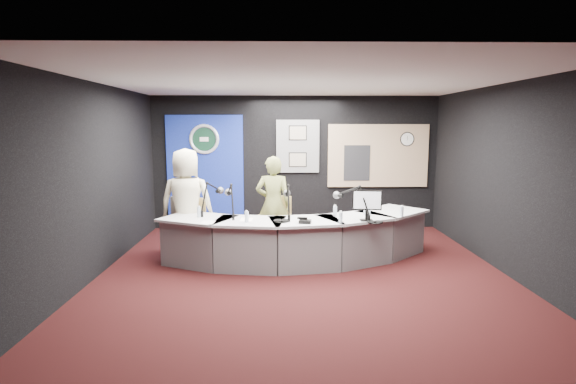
{
  "coord_description": "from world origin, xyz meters",
  "views": [
    {
      "loc": [
        -0.35,
        -6.48,
        2.17
      ],
      "look_at": [
        -0.2,
        0.8,
        1.1
      ],
      "focal_mm": 28.0,
      "sensor_mm": 36.0,
      "label": 1
    }
  ],
  "objects_px": {
    "broadcast_desk": "(298,239)",
    "person_woman": "(273,204)",
    "armchair_left": "(187,226)",
    "armchair_right": "(273,225)",
    "person_man": "(187,203)"
  },
  "relations": [
    {
      "from": "person_woman",
      "to": "armchair_right",
      "type": "bearing_deg",
      "value": -0.0
    },
    {
      "from": "armchair_right",
      "to": "broadcast_desk",
      "type": "bearing_deg",
      "value": -31.99
    },
    {
      "from": "armchair_left",
      "to": "person_woman",
      "type": "height_order",
      "value": "person_woman"
    },
    {
      "from": "armchair_left",
      "to": "broadcast_desk",
      "type": "bearing_deg",
      "value": 2.49
    },
    {
      "from": "armchair_left",
      "to": "person_man",
      "type": "relative_size",
      "value": 0.56
    },
    {
      "from": "broadcast_desk",
      "to": "person_woman",
      "type": "distance_m",
      "value": 0.84
    },
    {
      "from": "armchair_left",
      "to": "armchair_right",
      "type": "bearing_deg",
      "value": 22.29
    },
    {
      "from": "armchair_right",
      "to": "person_woman",
      "type": "distance_m",
      "value": 0.36
    },
    {
      "from": "armchair_right",
      "to": "person_woman",
      "type": "xyz_separation_m",
      "value": [
        0.0,
        0.0,
        0.36
      ]
    },
    {
      "from": "broadcast_desk",
      "to": "person_woman",
      "type": "xyz_separation_m",
      "value": [
        -0.4,
        0.58,
        0.46
      ]
    },
    {
      "from": "broadcast_desk",
      "to": "armchair_left",
      "type": "relative_size",
      "value": 4.41
    },
    {
      "from": "armchair_left",
      "to": "armchair_right",
      "type": "xyz_separation_m",
      "value": [
        1.44,
        0.22,
        -0.03
      ]
    },
    {
      "from": "broadcast_desk",
      "to": "armchair_left",
      "type": "bearing_deg",
      "value": 168.75
    },
    {
      "from": "broadcast_desk",
      "to": "armchair_right",
      "type": "bearing_deg",
      "value": 124.31
    },
    {
      "from": "armchair_right",
      "to": "person_woman",
      "type": "bearing_deg",
      "value": 0.0
    }
  ]
}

